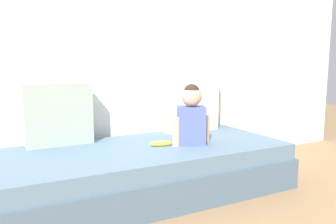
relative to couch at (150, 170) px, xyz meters
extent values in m
plane|color=#93704C|center=(0.00, 0.00, -0.18)|extent=(12.00, 12.00, 0.00)
cube|color=white|center=(0.00, 0.60, 1.03)|extent=(5.33, 0.10, 2.42)
cube|color=#495F70|center=(0.00, 0.00, -0.06)|extent=(2.13, 0.93, 0.23)
cube|color=slate|center=(0.00, 0.00, 0.12)|extent=(2.07, 0.91, 0.13)
cube|color=#99A393|center=(-0.59, 0.37, 0.42)|extent=(0.49, 0.16, 0.47)
cube|color=beige|center=(0.59, 0.37, 0.48)|extent=(0.50, 0.16, 0.60)
cube|color=#4C5B93|center=(0.32, -0.08, 0.33)|extent=(0.25, 0.22, 0.29)
sphere|color=tan|center=(0.32, -0.08, 0.55)|extent=(0.15, 0.15, 0.15)
sphere|color=#2D231E|center=(0.32, -0.08, 0.58)|extent=(0.12, 0.12, 0.12)
cylinder|color=tan|center=(0.18, -0.08, 0.29)|extent=(0.06, 0.06, 0.22)
cylinder|color=tan|center=(0.45, -0.08, 0.29)|extent=(0.06, 0.06, 0.22)
ellipsoid|color=yellow|center=(0.08, -0.03, 0.20)|extent=(0.18, 0.08, 0.04)
camera|label=1|loc=(-1.02, -2.25, 0.81)|focal=36.12mm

